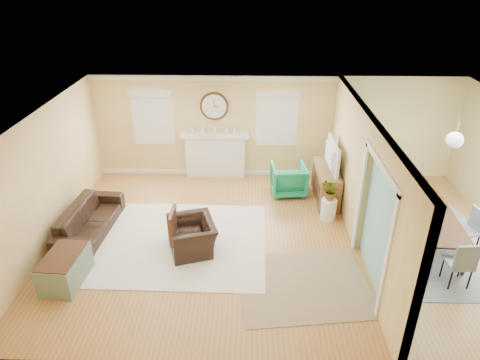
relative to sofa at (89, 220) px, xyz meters
name	(u,v)px	position (x,y,z in m)	size (l,w,h in m)	color
floor	(279,240)	(3.88, -0.20, -0.30)	(9.00, 9.00, 0.00)	#9E6A39
wall_back	(275,128)	(3.88, 2.80, 1.00)	(9.00, 0.02, 2.60)	tan
wall_front	(297,294)	(3.88, -3.20, 1.00)	(9.00, 0.02, 2.60)	tan
wall_left	(45,180)	(-0.62, -0.20, 1.00)	(0.02, 6.00, 2.60)	tan
ceiling	(286,117)	(3.88, -0.20, 2.30)	(9.00, 6.00, 0.02)	white
partition	(360,175)	(5.40, 0.08, 1.06)	(0.17, 6.00, 2.60)	tan
fireplace	(215,155)	(2.38, 2.68, 0.30)	(1.70, 0.30, 1.17)	white
wall_clock	(214,106)	(2.38, 2.77, 1.55)	(0.70, 0.07, 0.70)	#4F2E1E
window_left	(152,113)	(0.83, 2.75, 1.36)	(1.05, 0.13, 1.42)	white
window_right	(277,114)	(3.93, 2.75, 1.36)	(1.05, 0.13, 1.42)	white
pendant	(455,140)	(6.88, -0.20, 1.90)	(0.30, 0.30, 0.55)	gold
rug_cream	(181,242)	(1.92, -0.32, -0.29)	(3.34, 2.89, 0.02)	#F2E3CD
rug_jute	(303,285)	(4.22, -1.54, -0.29)	(2.24, 1.83, 0.01)	tan
rug_grey	(426,246)	(6.77, -0.35, -0.29)	(2.50, 3.13, 0.01)	gray
sofa	(89,220)	(0.00, 0.00, 0.00)	(2.03, 0.79, 0.59)	black
eames_chair	(192,236)	(2.18, -0.55, 0.02)	(0.96, 0.84, 0.63)	black
green_chair	(288,179)	(4.20, 1.78, 0.07)	(0.79, 0.81, 0.74)	#008041
trunk	(65,268)	(0.09, -1.54, -0.02)	(0.66, 1.01, 0.56)	gray
credenza	(326,184)	(5.05, 1.51, 0.10)	(0.47, 1.39, 0.80)	brown
tv	(328,155)	(5.03, 1.51, 0.83)	(1.15, 0.15, 0.66)	black
garden_stool	(328,210)	(4.98, 0.61, -0.05)	(0.33, 0.33, 0.49)	white
potted_plant	(330,191)	(4.98, 0.61, 0.40)	(0.37, 0.32, 0.41)	#337F33
dining_table	(429,233)	(6.77, -0.35, 0.03)	(1.84, 1.02, 0.65)	#4F2E1E
dining_chair_n	(409,196)	(6.69, 0.76, 0.23)	(0.43, 0.43, 0.90)	gray
dining_chair_s	(460,258)	(6.85, -1.41, 0.24)	(0.42, 0.42, 0.91)	gray
dining_chair_w	(399,224)	(6.14, -0.35, 0.24)	(0.41, 0.41, 0.91)	white
dining_chair_e	(469,227)	(7.46, -0.39, 0.21)	(0.46, 0.46, 0.86)	gray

